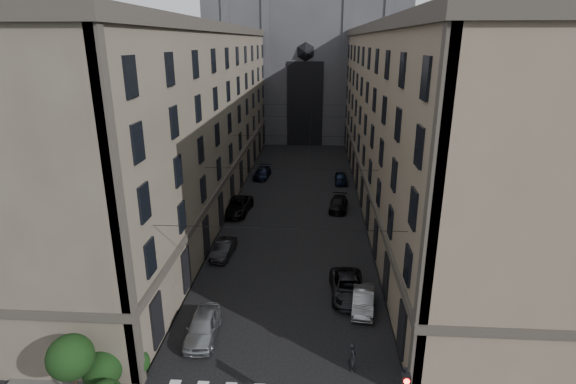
% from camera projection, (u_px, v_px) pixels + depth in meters
% --- Properties ---
extents(sidewalk_left, '(7.00, 80.00, 0.15)m').
position_uv_depth(sidewalk_left, '(207.00, 196.00, 52.10)').
color(sidewalk_left, '#383533').
rests_on(sidewalk_left, ground).
extents(sidewalk_right, '(7.00, 80.00, 0.15)m').
position_uv_depth(sidewalk_right, '(390.00, 200.00, 50.86)').
color(sidewalk_right, '#383533').
rests_on(sidewalk_right, ground).
extents(building_left, '(13.60, 60.60, 18.85)m').
position_uv_depth(building_left, '(176.00, 116.00, 49.31)').
color(building_left, '#4E483C').
rests_on(building_left, ground).
extents(building_right, '(13.60, 60.60, 18.85)m').
position_uv_depth(building_right, '(424.00, 119.00, 47.71)').
color(building_right, brown).
rests_on(building_right, ground).
extents(gothic_tower, '(35.00, 23.00, 58.00)m').
position_uv_depth(gothic_tower, '(307.00, 37.00, 82.63)').
color(gothic_tower, '#2D2D33').
rests_on(gothic_tower, ground).
extents(shrub_cluster, '(3.90, 4.40, 3.90)m').
position_uv_depth(shrub_cluster, '(95.00, 370.00, 22.14)').
color(shrub_cluster, black).
rests_on(shrub_cluster, sidewalk_left).
extents(tram_wires, '(14.00, 60.00, 0.43)m').
position_uv_depth(tram_wires, '(298.00, 137.00, 48.83)').
color(tram_wires, black).
rests_on(tram_wires, ground).
extents(car_left_near, '(1.93, 4.48, 1.51)m').
position_uv_depth(car_left_near, '(203.00, 326.00, 27.27)').
color(car_left_near, gray).
rests_on(car_left_near, ground).
extents(car_left_midnear, '(1.70, 4.02, 1.29)m').
position_uv_depth(car_left_midnear, '(224.00, 249.00, 37.65)').
color(car_left_midnear, black).
rests_on(car_left_midnear, ground).
extents(car_left_midfar, '(3.08, 5.80, 1.55)m').
position_uv_depth(car_left_midfar, '(237.00, 206.00, 47.07)').
color(car_left_midfar, black).
rests_on(car_left_midfar, ground).
extents(car_left_far, '(2.27, 4.72, 1.33)m').
position_uv_depth(car_left_far, '(262.00, 173.00, 59.26)').
color(car_left_far, black).
rests_on(car_left_far, ground).
extents(car_right_near, '(1.85, 4.10, 1.31)m').
position_uv_depth(car_right_near, '(363.00, 300.00, 30.18)').
color(car_right_near, gray).
rests_on(car_right_near, ground).
extents(car_right_midnear, '(2.52, 5.21, 1.43)m').
position_uv_depth(car_right_midnear, '(348.00, 287.00, 31.70)').
color(car_right_midnear, black).
rests_on(car_right_midnear, ground).
extents(car_right_midfar, '(2.35, 4.63, 1.29)m').
position_uv_depth(car_right_midfar, '(338.00, 204.00, 48.05)').
color(car_right_midfar, black).
rests_on(car_right_midfar, ground).
extents(car_right_far, '(1.60, 3.90, 1.33)m').
position_uv_depth(car_right_far, '(341.00, 178.00, 57.01)').
color(car_right_far, black).
rests_on(car_right_far, ground).
extents(pedestrian, '(0.48, 0.68, 1.75)m').
position_uv_depth(pedestrian, '(352.00, 356.00, 24.50)').
color(pedestrian, black).
rests_on(pedestrian, ground).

